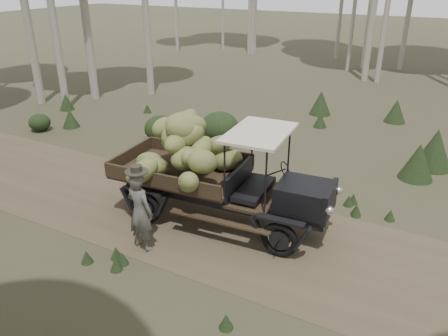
{
  "coord_description": "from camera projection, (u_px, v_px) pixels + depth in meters",
  "views": [
    {
      "loc": [
        4.51,
        -8.0,
        5.77
      ],
      "look_at": [
        -0.04,
        0.38,
        1.45
      ],
      "focal_mm": 35.0,
      "sensor_mm": 36.0,
      "label": 1
    }
  ],
  "objects": [
    {
      "name": "ground",
      "position": [
        218.0,
        228.0,
        10.74
      ],
      "size": [
        120.0,
        120.0,
        0.0
      ],
      "primitive_type": "plane",
      "color": "#473D2B",
      "rests_on": "ground"
    },
    {
      "name": "farmer",
      "position": [
        140.0,
        210.0,
        9.58
      ],
      "size": [
        0.75,
        0.57,
        2.05
      ],
      "rotation": [
        0.0,
        0.0,
        2.99
      ],
      "color": "#52504B",
      "rests_on": "ground"
    },
    {
      "name": "undergrowth",
      "position": [
        246.0,
        193.0,
        11.39
      ],
      "size": [
        20.43,
        22.31,
        1.3
      ],
      "color": "#233319",
      "rests_on": "ground"
    },
    {
      "name": "banana_truck",
      "position": [
        202.0,
        157.0,
        10.58
      ],
      "size": [
        5.62,
        2.97,
        2.8
      ],
      "rotation": [
        0.0,
        0.0,
        0.07
      ],
      "color": "black",
      "rests_on": "ground"
    },
    {
      "name": "dirt_track",
      "position": [
        218.0,
        227.0,
        10.74
      ],
      "size": [
        70.0,
        4.0,
        0.01
      ],
      "primitive_type": "cube",
      "color": "brown",
      "rests_on": "ground"
    }
  ]
}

